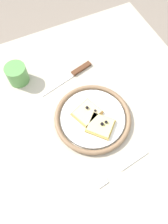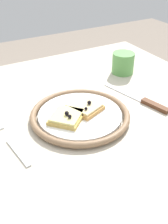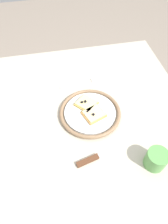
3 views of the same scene
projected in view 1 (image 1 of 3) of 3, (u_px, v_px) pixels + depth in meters
ground_plane at (88, 167)px, 1.45m from camera, size 6.00×6.00×0.00m
dining_table at (90, 129)px, 0.86m from camera, size 0.99×0.91×0.76m
plate at (92, 117)px, 0.77m from camera, size 0.27×0.27×0.02m
pizza_slice_near at (87, 113)px, 0.76m from camera, size 0.11×0.11×0.03m
pizza_slice_far at (101, 126)px, 0.74m from camera, size 0.12×0.12×0.03m
knife at (75, 73)px, 0.87m from camera, size 0.08×0.24×0.01m
fork at (122, 168)px, 0.70m from camera, size 0.04×0.20×0.00m
cup at (17, 74)px, 0.82m from camera, size 0.08×0.08×0.08m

